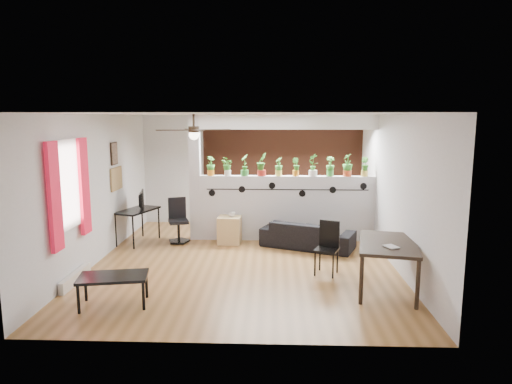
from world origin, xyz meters
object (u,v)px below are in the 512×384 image
at_px(potted_plant_9, 365,166).
at_px(potted_plant_7, 330,166).
at_px(potted_plant_1, 228,166).
at_px(potted_plant_6, 313,164).
at_px(office_chair, 178,223).
at_px(dining_table, 388,247).
at_px(folding_chair, 328,243).
at_px(cup, 232,214).
at_px(ceiling_fan, 194,131).
at_px(potted_plant_2, 245,164).
at_px(potted_plant_4, 279,166).
at_px(cube_shelf, 230,230).
at_px(potted_plant_0, 211,165).
at_px(computer_desk, 137,213).
at_px(potted_plant_5, 296,166).
at_px(sofa, 308,235).
at_px(potted_plant_8, 348,164).
at_px(potted_plant_3, 262,164).
at_px(coffee_table, 113,279).

bearing_deg(potted_plant_9, potted_plant_7, -180.00).
distance_m(potted_plant_1, potted_plant_6, 1.76).
height_order(office_chair, dining_table, office_chair).
bearing_deg(folding_chair, cup, 135.35).
xyz_separation_m(ceiling_fan, cup, (0.48, 1.46, -1.71)).
relative_size(potted_plant_2, cup, 3.33).
relative_size(potted_plant_4, potted_plant_6, 0.81).
height_order(cube_shelf, office_chair, office_chair).
height_order(potted_plant_0, potted_plant_4, potted_plant_0).
xyz_separation_m(potted_plant_2, computer_desk, (-2.17, -0.34, -0.96)).
bearing_deg(potted_plant_7, cube_shelf, -170.57).
distance_m(potted_plant_1, potted_plant_9, 2.81).
xyz_separation_m(potted_plant_5, office_chair, (-2.41, -0.29, -1.15)).
height_order(potted_plant_7, computer_desk, potted_plant_7).
xyz_separation_m(ceiling_fan, potted_plant_7, (2.48, 1.80, -0.75)).
bearing_deg(folding_chair, sofa, 98.51).
bearing_deg(potted_plant_6, potted_plant_8, -0.00).
height_order(potted_plant_0, potted_plant_1, potted_plant_0).
bearing_deg(potted_plant_1, cube_shelf, -79.98).
bearing_deg(potted_plant_8, cube_shelf, -171.93).
bearing_deg(potted_plant_5, potted_plant_0, -180.00).
bearing_deg(office_chair, potted_plant_8, 4.77).
bearing_deg(ceiling_fan, potted_plant_3, 59.19).
relative_size(potted_plant_0, office_chair, 0.45).
distance_m(potted_plant_0, potted_plant_3, 1.05).
relative_size(potted_plant_3, office_chair, 0.53).
bearing_deg(potted_plant_5, cup, -165.28).
relative_size(potted_plant_8, cup, 3.46).
bearing_deg(folding_chair, coffee_table, -154.97).
bearing_deg(potted_plant_9, folding_chair, -115.06).
height_order(potted_plant_4, potted_plant_6, potted_plant_6).
bearing_deg(office_chair, cup, -2.65).
height_order(potted_plant_5, cube_shelf, potted_plant_5).
height_order(ceiling_fan, coffee_table, ceiling_fan).
relative_size(potted_plant_3, sofa, 0.28).
bearing_deg(potted_plant_6, computer_desk, -174.57).
xyz_separation_m(potted_plant_0, potted_plant_7, (2.46, 0.00, -0.00)).
distance_m(office_chair, coffee_table, 3.21).
xyz_separation_m(potted_plant_1, potted_plant_5, (1.40, 0.00, -0.01)).
relative_size(ceiling_fan, potted_plant_8, 2.59).
distance_m(cup, folding_chair, 2.44).
distance_m(ceiling_fan, potted_plant_1, 1.99).
relative_size(potted_plant_1, cube_shelf, 0.70).
bearing_deg(potted_plant_0, dining_table, -42.87).
bearing_deg(cube_shelf, folding_chair, -40.30).
bearing_deg(computer_desk, potted_plant_9, 4.20).
bearing_deg(computer_desk, sofa, -3.93).
bearing_deg(cup, potted_plant_4, 19.82).
xyz_separation_m(potted_plant_2, potted_plant_3, (0.35, 0.00, 0.02)).
bearing_deg(computer_desk, office_chair, 3.59).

